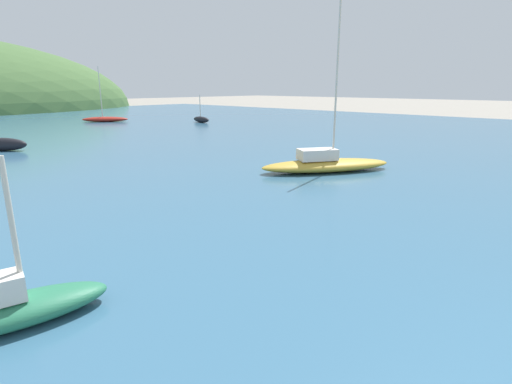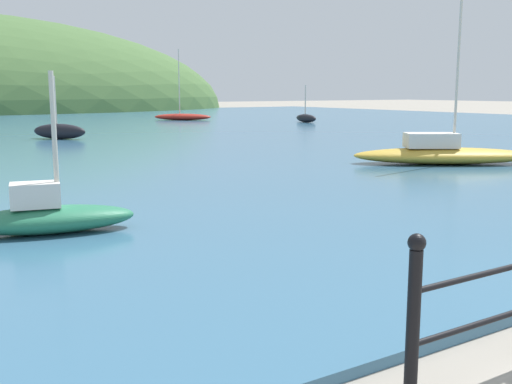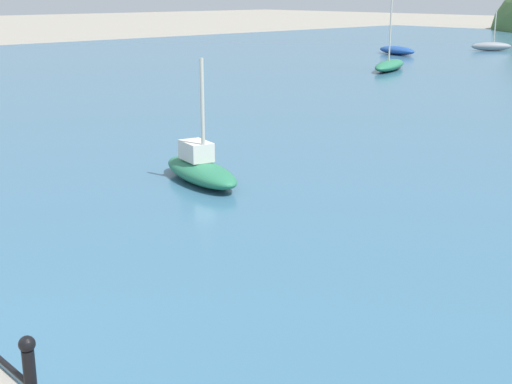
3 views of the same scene
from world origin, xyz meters
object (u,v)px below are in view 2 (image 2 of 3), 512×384
object	(u,v)px
boat_far_left	(48,216)
boat_white_sailboat	(183,116)
boat_green_fishing	(443,153)
boat_twin_mast	(306,118)
boat_mid_harbor	(59,131)

from	to	relation	value
boat_far_left	boat_white_sailboat	bearing A→B (deg)	61.31
boat_green_fishing	boat_far_left	size ratio (longest dim) A/B	2.41
boat_green_fishing	boat_twin_mast	xyz separation A→B (m)	(10.07, 19.63, -0.02)
boat_green_fishing	boat_mid_harbor	bearing A→B (deg)	115.15
boat_far_left	boat_mid_harbor	distance (m)	17.58
boat_mid_harbor	boat_white_sailboat	bearing A→B (deg)	46.54
boat_white_sailboat	boat_mid_harbor	world-z (taller)	boat_white_sailboat
boat_green_fishing	boat_white_sailboat	bearing A→B (deg)	80.12
boat_white_sailboat	boat_green_fishing	size ratio (longest dim) A/B	0.80
boat_twin_mast	boat_mid_harbor	size ratio (longest dim) A/B	0.90
boat_white_sailboat	boat_green_fishing	xyz separation A→B (m)	(-4.60, -26.42, 0.05)
boat_white_sailboat	boat_twin_mast	size ratio (longest dim) A/B	2.04
boat_white_sailboat	boat_mid_harbor	xyz separation A→B (m)	(-11.37, -12.00, 0.08)
boat_twin_mast	boat_mid_harbor	distance (m)	17.63
boat_white_sailboat	boat_mid_harbor	bearing A→B (deg)	-133.46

